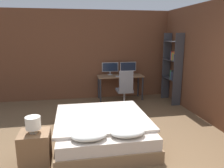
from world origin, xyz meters
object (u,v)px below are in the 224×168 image
object	(u,v)px
nightstand	(35,149)
monitor_right	(128,67)
bedside_lamp	(33,123)
office_chair	(125,93)
bed	(102,129)
desk	(120,79)
monitor_left	(110,68)
computer_mouse	(130,76)
bookshelf	(173,66)
keyboard	(122,76)

from	to	relation	value
nightstand	monitor_right	bearing A→B (deg)	55.40
nightstand	monitor_right	distance (m)	4.17
bedside_lamp	office_chair	bearing A→B (deg)	50.60
bed	desk	xyz separation A→B (m)	(0.93, 2.63, 0.41)
nightstand	bedside_lamp	size ratio (longest dim) A/B	2.12
bedside_lamp	monitor_left	distance (m)	3.83
nightstand	computer_mouse	size ratio (longest dim) A/B	7.64
desk	bookshelf	bearing A→B (deg)	-22.58
bedside_lamp	bed	bearing A→B (deg)	27.45
nightstand	bookshelf	xyz separation A→B (m)	(3.48, 2.62, 0.83)
monitor_left	keyboard	bearing A→B (deg)	-50.36
bed	monitor_left	xyz separation A→B (m)	(0.64, 2.80, 0.74)
monitor_left	computer_mouse	bearing A→B (deg)	-32.29
nightstand	desk	distance (m)	3.83
bedside_lamp	office_chair	distance (m)	3.17
office_chair	nightstand	bearing A→B (deg)	-129.40
nightstand	monitor_left	size ratio (longest dim) A/B	1.06
monitor_right	bed	bearing A→B (deg)	-113.44
desk	bookshelf	distance (m)	1.61
bookshelf	bedside_lamp	bearing A→B (deg)	-143.03
monitor_right	office_chair	bearing A→B (deg)	-109.27
nightstand	computer_mouse	distance (m)	3.85
keyboard	bookshelf	bearing A→B (deg)	-16.48
office_chair	desk	bearing A→B (deg)	86.77
bed	desk	size ratio (longest dim) A/B	1.39
monitor_left	monitor_right	bearing A→B (deg)	0.00
monitor_left	office_chair	size ratio (longest dim) A/B	0.49
bed	monitor_left	world-z (taller)	monitor_left
desk	monitor_left	xyz separation A→B (m)	(-0.29, 0.17, 0.33)
keyboard	nightstand	bearing A→B (deg)	-123.98
bookshelf	bed	bearing A→B (deg)	-139.19
monitor_right	keyboard	bearing A→B (deg)	-129.64
bed	office_chair	size ratio (longest dim) A/B	1.86
nightstand	bedside_lamp	distance (m)	0.42
computer_mouse	office_chair	xyz separation A→B (m)	(-0.30, -0.60, -0.36)
monitor_left	desk	bearing A→B (deg)	-31.36
bed	monitor_left	distance (m)	2.97
desk	monitor_left	distance (m)	0.47
desk	keyboard	xyz separation A→B (m)	(0.00, -0.17, 0.11)
bookshelf	desk	bearing A→B (deg)	157.42
bed	monitor_right	distance (m)	3.14
computer_mouse	monitor_right	bearing A→B (deg)	85.73
bedside_lamp	monitor_right	xyz separation A→B (m)	(2.34, 3.39, 0.29)
bed	keyboard	bearing A→B (deg)	69.30
bed	bedside_lamp	world-z (taller)	bedside_lamp
nightstand	office_chair	distance (m)	3.16
desk	computer_mouse	world-z (taller)	computer_mouse
bedside_lamp	desk	xyz separation A→B (m)	(2.05, 3.21, -0.04)
bedside_lamp	desk	distance (m)	3.81
bedside_lamp	desk	bearing A→B (deg)	57.46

